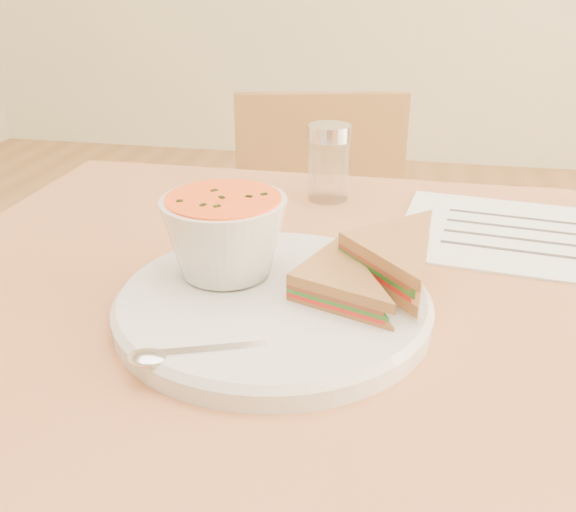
% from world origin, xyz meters
% --- Properties ---
extents(chair_far, '(0.42, 0.42, 0.80)m').
position_xyz_m(chair_far, '(-0.14, 0.57, 0.40)').
color(chair_far, brown).
rests_on(chair_far, floor).
extents(plate, '(0.35, 0.35, 0.02)m').
position_xyz_m(plate, '(-0.10, -0.07, 0.76)').
color(plate, silver).
rests_on(plate, dining_table).
extents(soup_bowl, '(0.15, 0.15, 0.08)m').
position_xyz_m(soup_bowl, '(-0.16, -0.04, 0.81)').
color(soup_bowl, silver).
rests_on(soup_bowl, plate).
extents(sandwich_half_a, '(0.13, 0.13, 0.03)m').
position_xyz_m(sandwich_half_a, '(-0.09, -0.08, 0.78)').
color(sandwich_half_a, '#B16F3E').
rests_on(sandwich_half_a, plate).
extents(sandwich_half_b, '(0.16, 0.16, 0.04)m').
position_xyz_m(sandwich_half_b, '(-0.05, -0.02, 0.80)').
color(sandwich_half_b, '#B16F3E').
rests_on(sandwich_half_b, plate).
extents(spoon, '(0.16, 0.09, 0.01)m').
position_xyz_m(spoon, '(-0.13, -0.17, 0.77)').
color(spoon, silver).
rests_on(spoon, plate).
extents(paper_menu, '(0.34, 0.26, 0.00)m').
position_xyz_m(paper_menu, '(0.16, 0.16, 0.75)').
color(paper_menu, white).
rests_on(paper_menu, dining_table).
extents(condiment_shaker, '(0.06, 0.06, 0.10)m').
position_xyz_m(condiment_shaker, '(-0.10, 0.25, 0.80)').
color(condiment_shaker, silver).
rests_on(condiment_shaker, dining_table).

